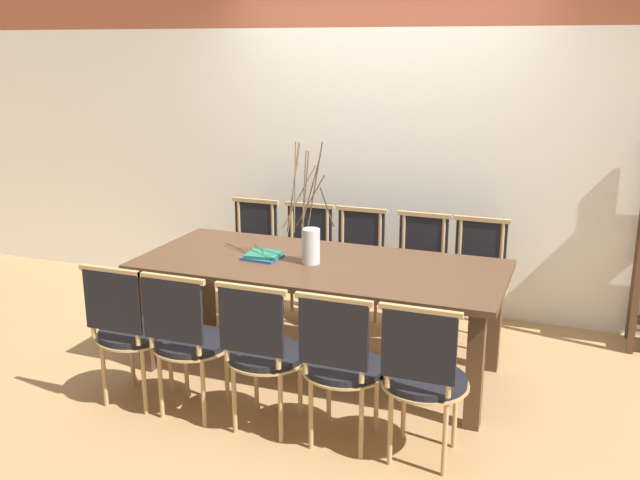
{
  "coord_description": "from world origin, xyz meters",
  "views": [
    {
      "loc": [
        1.53,
        -4.06,
        2.08
      ],
      "look_at": [
        0.0,
        0.0,
        0.89
      ],
      "focal_mm": 40.0,
      "sensor_mm": 36.0,
      "label": 1
    }
  ],
  "objects_px": {
    "chair_near_center": "(263,349)",
    "vase_centerpiece": "(310,241)",
    "dining_table": "(320,276)",
    "chair_far_center": "(355,264)",
    "book_stack": "(263,256)"
  },
  "relations": [
    {
      "from": "dining_table",
      "to": "vase_centerpiece",
      "type": "bearing_deg",
      "value": -151.66
    },
    {
      "from": "vase_centerpiece",
      "to": "book_stack",
      "type": "bearing_deg",
      "value": -179.04
    },
    {
      "from": "chair_near_center",
      "to": "vase_centerpiece",
      "type": "bearing_deg",
      "value": 92.64
    },
    {
      "from": "dining_table",
      "to": "chair_near_center",
      "type": "distance_m",
      "value": 0.85
    },
    {
      "from": "vase_centerpiece",
      "to": "book_stack",
      "type": "height_order",
      "value": "vase_centerpiece"
    },
    {
      "from": "book_stack",
      "to": "chair_near_center",
      "type": "bearing_deg",
      "value": -65.36
    },
    {
      "from": "chair_far_center",
      "to": "book_stack",
      "type": "bearing_deg",
      "value": 67.62
    },
    {
      "from": "dining_table",
      "to": "chair_far_center",
      "type": "relative_size",
      "value": 2.62
    },
    {
      "from": "dining_table",
      "to": "chair_far_center",
      "type": "height_order",
      "value": "chair_far_center"
    },
    {
      "from": "chair_near_center",
      "to": "vase_centerpiece",
      "type": "relative_size",
      "value": 1.16
    },
    {
      "from": "chair_near_center",
      "to": "chair_far_center",
      "type": "bearing_deg",
      "value": 90.29
    },
    {
      "from": "book_stack",
      "to": "vase_centerpiece",
      "type": "bearing_deg",
      "value": 0.96
    },
    {
      "from": "chair_near_center",
      "to": "vase_centerpiece",
      "type": "xyz_separation_m",
      "value": [
        -0.04,
        0.8,
        0.4
      ]
    },
    {
      "from": "dining_table",
      "to": "book_stack",
      "type": "bearing_deg",
      "value": -174.75
    },
    {
      "from": "chair_near_center",
      "to": "vase_centerpiece",
      "type": "distance_m",
      "value": 0.89
    }
  ]
}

